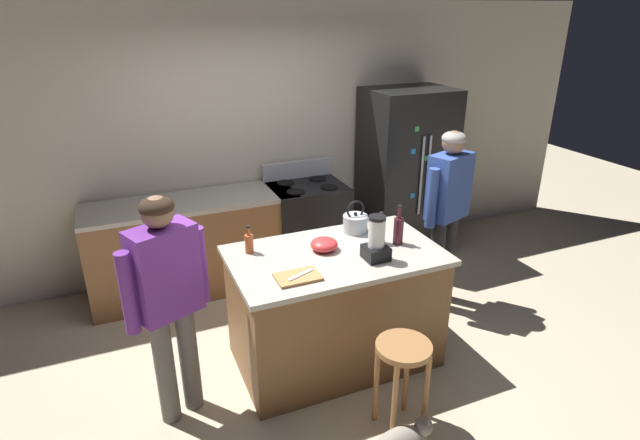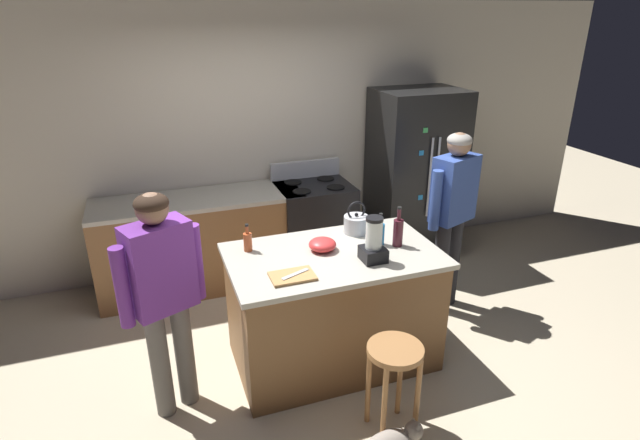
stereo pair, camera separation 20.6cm
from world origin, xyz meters
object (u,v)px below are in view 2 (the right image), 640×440
bar_stool (394,367)px  cutting_board (292,276)px  bottle_soda (380,233)px  refrigerator (415,176)px  person_by_island_left (163,287)px  person_by_sink_right (453,206)px  mixing_bowl (322,244)px  bottle_cooking_sauce (248,241)px  stove_range (314,226)px  blender_appliance (374,243)px  tea_kettle (356,223)px  chef_knife (295,274)px  bottle_wine (398,232)px  kitchen_island (333,308)px

bar_stool → cutting_board: bearing=129.7°
bottle_soda → refrigerator: bearing=52.3°
refrigerator → bar_stool: refrigerator is taller
cutting_board → person_by_island_left: bearing=172.0°
person_by_sink_right → mixing_bowl: bearing=-167.1°
mixing_bowl → bar_stool: bearing=-80.4°
mixing_bowl → refrigerator: bearing=41.8°
bottle_cooking_sauce → stove_range: bearing=52.9°
bar_stool → blender_appliance: bearing=78.4°
person_by_sink_right → bottle_cooking_sauce: (-1.86, -0.13, 0.01)m
bar_stool → bottle_cooking_sauce: bearing=122.0°
bottle_cooking_sauce → bottle_soda: bottle_soda is taller
bottle_soda → mixing_bowl: size_ratio=1.24×
person_by_sink_right → bottle_soda: bearing=-157.9°
bottle_soda → cutting_board: bottle_soda is taller
bottle_soda → tea_kettle: (-0.08, 0.27, -0.02)m
refrigerator → person_by_sink_right: (-0.26, -1.11, 0.08)m
mixing_bowl → bottle_cooking_sauce: bearing=161.3°
blender_appliance → tea_kettle: bearing=80.5°
cutting_board → chef_knife: chef_knife is taller
bottle_cooking_sauce → tea_kettle: (0.90, 0.04, 0.00)m
bottle_cooking_sauce → bar_stool: bearing=-58.0°
mixing_bowl → bottle_wine: bearing=-11.6°
bottle_cooking_sauce → mixing_bowl: bearing=-18.7°
stove_range → bottle_cooking_sauce: (-0.96, -1.27, 0.54)m
stove_range → blender_appliance: (-0.14, -1.72, 0.60)m
refrigerator → blender_appliance: (-1.30, -1.70, 0.16)m
chef_knife → bar_stool: bearing=-73.4°
person_by_sink_right → tea_kettle: (-0.96, -0.09, 0.01)m
person_by_sink_right → tea_kettle: 0.96m
refrigerator → bottle_wine: refrigerator is taller
person_by_sink_right → mixing_bowl: person_by_sink_right is taller
bar_stool → bottle_wine: (0.41, 0.80, 0.54)m
bottle_wine → cutting_board: (-0.90, -0.21, -0.11)m
bottle_cooking_sauce → bottle_soda: bearing=-13.3°
person_by_island_left → bottle_wine: person_by_island_left is taller
stove_range → bottle_wine: (0.14, -1.56, 0.58)m
bottle_cooking_sauce → kitchen_island: bearing=-23.8°
person_by_island_left → bottle_cooking_sauce: bearing=31.1°
stove_range → bar_stool: stove_range is taller
kitchen_island → mixing_bowl: size_ratio=7.58×
cutting_board → bar_stool: bearing=-50.3°
stove_range → bottle_wine: size_ratio=3.56×
bar_stool → bottle_soda: (0.29, 0.86, 0.52)m
stove_range → person_by_island_left: (-1.60, -1.65, 0.49)m
refrigerator → bottle_wine: (-1.02, -1.54, 0.13)m
blender_appliance → bottle_wine: blender_appliance is taller
bottle_soda → mixing_bowl: (-0.45, 0.05, -0.05)m
chef_knife → stove_range: bearing=45.3°
bar_stool → mixing_bowl: bearing=99.6°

